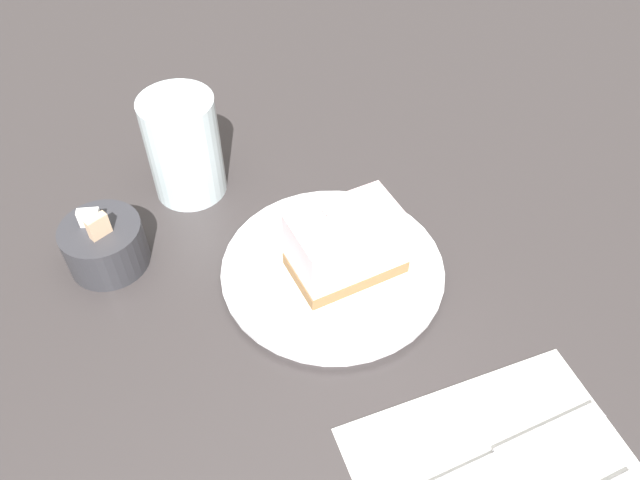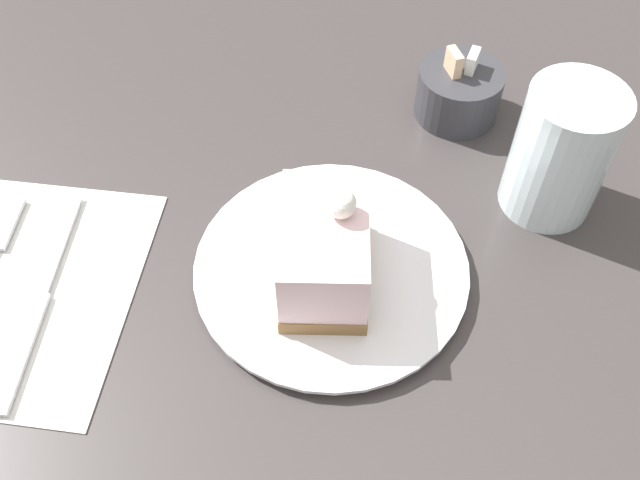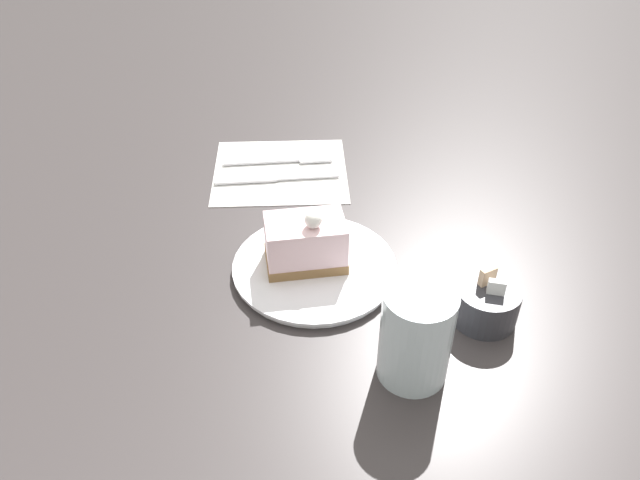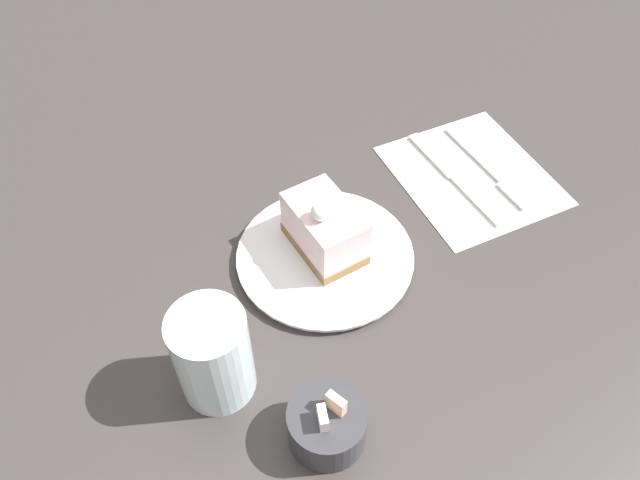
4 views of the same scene
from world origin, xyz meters
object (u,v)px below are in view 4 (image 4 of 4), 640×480
object	(u,v)px
drinking_glass	(213,355)
fork	(494,173)
plate	(325,257)
cake_slice	(323,226)
knife	(445,169)
sugar_bowl	(327,424)

from	to	relation	value
drinking_glass	fork	bearing A→B (deg)	-171.42
plate	drinking_glass	world-z (taller)	drinking_glass
cake_slice	knife	size ratio (longest dim) A/B	0.53
cake_slice	knife	xyz separation A→B (m)	(-0.22, -0.02, -0.04)
fork	drinking_glass	distance (m)	0.46
knife	cake_slice	bearing A→B (deg)	11.21
plate	drinking_glass	xyz separation A→B (m)	(0.18, 0.07, 0.05)
sugar_bowl	fork	bearing A→B (deg)	-155.74
knife	drinking_glass	distance (m)	0.42
plate	knife	world-z (taller)	plate
knife	sugar_bowl	world-z (taller)	sugar_bowl
cake_slice	sugar_bowl	bearing A→B (deg)	59.42
plate	fork	world-z (taller)	plate
fork	cake_slice	bearing A→B (deg)	0.95
sugar_bowl	knife	bearing A→B (deg)	-147.38
fork	sugar_bowl	world-z (taller)	sugar_bowl
fork	drinking_glass	size ratio (longest dim) A/B	1.55
plate	knife	distance (m)	0.22
cake_slice	drinking_glass	size ratio (longest dim) A/B	0.91
drinking_glass	sugar_bowl	bearing A→B (deg)	119.41
cake_slice	knife	bearing A→B (deg)	-171.81
plate	drinking_glass	bearing A→B (deg)	22.09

